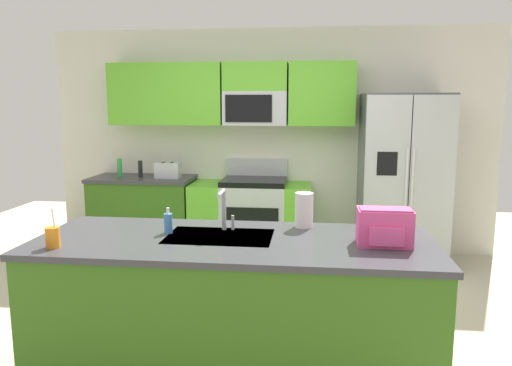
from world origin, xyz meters
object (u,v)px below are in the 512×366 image
bottle_green (120,168)px  backpack (384,226)px  paper_towel_roll (304,210)px  sink_faucet (224,206)px  refrigerator (402,180)px  soap_dispenser (168,223)px  pepper_mill (140,169)px  drink_cup_orange (53,237)px  toaster (168,170)px  range_oven (251,218)px

bottle_green → backpack: (2.66, -2.47, 0.01)m
paper_towel_roll → sink_faucet: bearing=-163.1°
refrigerator → sink_faucet: 2.71m
soap_dispenser → bottle_green: bearing=118.7°
pepper_mill → drink_cup_orange: 2.82m
refrigerator → backpack: 2.50m
soap_dispenser → drink_cup_orange: bearing=-145.8°
refrigerator → toaster: 2.62m
refrigerator → backpack: bearing=-102.4°
pepper_mill → soap_dispenser: bearing=-66.2°
toaster → pepper_mill: (-0.34, 0.05, 0.00)m
pepper_mill → soap_dispenser: pepper_mill is taller
refrigerator → drink_cup_orange: bearing=-132.6°
backpack → bottle_green: bearing=137.2°
paper_towel_roll → backpack: 0.62m
sink_faucet → backpack: (1.02, -0.22, -0.05)m
range_oven → toaster: range_oven is taller
refrigerator → bottle_green: (-3.19, 0.03, 0.08)m
range_oven → bottle_green: bearing=-178.3°
paper_towel_roll → bottle_green: bearing=136.2°
bottle_green → drink_cup_orange: size_ratio=0.89×
refrigerator → soap_dispenser: refrigerator is taller
sink_faucet → drink_cup_orange: bearing=-152.0°
soap_dispenser → paper_towel_roll: (0.89, 0.26, 0.05)m
refrigerator → soap_dispenser: 3.00m
bottle_green → sink_faucet: sink_faucet is taller
toaster → pepper_mill: bearing=171.7°
paper_towel_roll → refrigerator: bearing=63.5°
refrigerator → sink_faucet: size_ratio=6.56×
range_oven → bottle_green: (-1.53, -0.04, 0.56)m
toaster → drink_cup_orange: size_ratio=1.15×
refrigerator → paper_towel_roll: size_ratio=7.71×
range_oven → sink_faucet: size_ratio=4.82×
range_oven → refrigerator: bearing=-2.5°
toaster → drink_cup_orange: bearing=-87.4°
paper_towel_roll → pepper_mill: bearing=132.4°
drink_cup_orange → soap_dispenser: size_ratio=1.43×
refrigerator → bottle_green: 3.20m
toaster → paper_towel_roll: size_ratio=1.17×
refrigerator → pepper_mill: 2.96m
drink_cup_orange → backpack: drink_cup_orange is taller
sink_faucet → toaster: bearing=115.4°
bottle_green → soap_dispenser: bearing=-61.3°
sink_faucet → paper_towel_roll: (0.53, 0.16, -0.05)m
bottle_green → toaster: bearing=-0.8°
drink_cup_orange → soap_dispenser: (0.58, 0.40, 0.00)m
range_oven → pepper_mill: bearing=-179.9°
bottle_green → backpack: bearing=-42.8°
range_oven → paper_towel_roll: (0.64, -2.13, 0.58)m
refrigerator → drink_cup_orange: 3.69m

